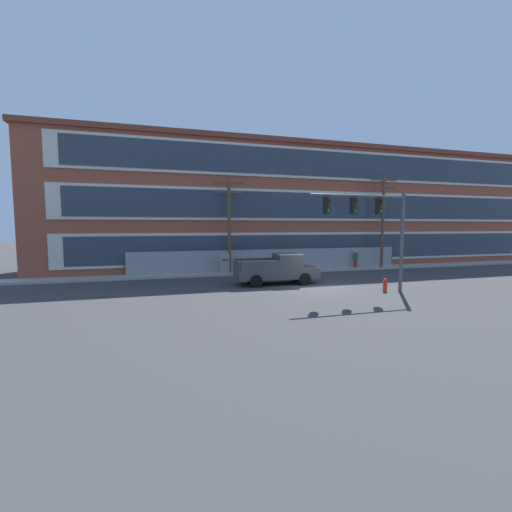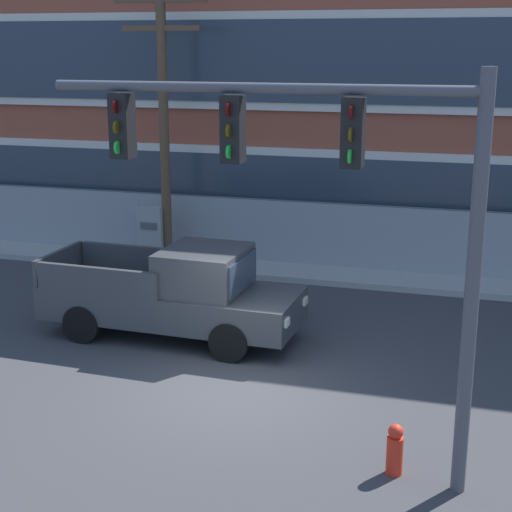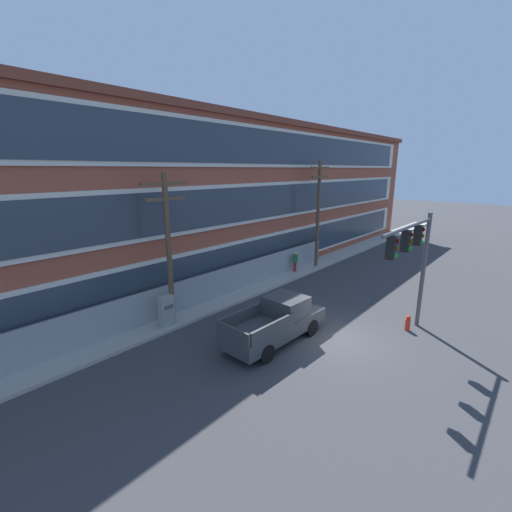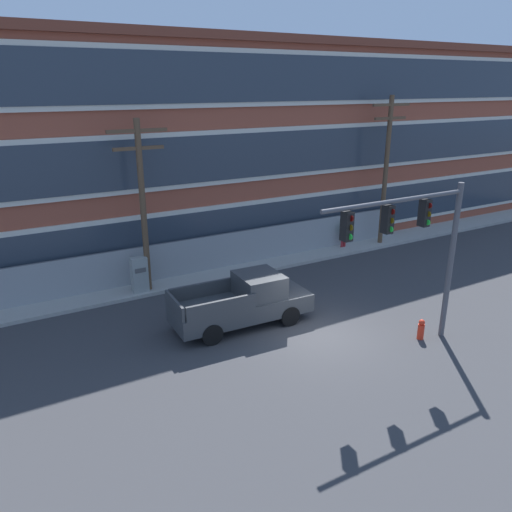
# 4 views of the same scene
# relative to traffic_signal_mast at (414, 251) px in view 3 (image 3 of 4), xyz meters

# --- Properties ---
(ground_plane) EXTENTS (160.00, 160.00, 0.00)m
(ground_plane) POSITION_rel_traffic_signal_mast_xyz_m (-2.04, 2.33, -4.24)
(ground_plane) COLOR #38383A
(sidewalk_building_side) EXTENTS (80.00, 1.91, 0.16)m
(sidewalk_building_side) POSITION_rel_traffic_signal_mast_xyz_m (-2.04, 9.82, -4.16)
(sidewalk_building_side) COLOR #9E9B93
(sidewalk_building_side) RESTS_ON ground
(brick_mill_building) EXTENTS (49.36, 8.90, 11.19)m
(brick_mill_building) POSITION_rel_traffic_signal_mast_xyz_m (3.46, 14.93, 1.37)
(brick_mill_building) COLOR brown
(brick_mill_building) RESTS_ON ground
(chain_link_fence) EXTENTS (23.36, 0.06, 1.92)m
(chain_link_fence) POSITION_rel_traffic_signal_mast_xyz_m (-2.25, 10.27, -3.26)
(chain_link_fence) COLOR gray
(chain_link_fence) RESTS_ON ground
(traffic_signal_mast) EXTENTS (5.96, 0.43, 5.76)m
(traffic_signal_mast) POSITION_rel_traffic_signal_mast_xyz_m (0.00, 0.00, 0.00)
(traffic_signal_mast) COLOR #4C4C51
(traffic_signal_mast) RESTS_ON ground
(pickup_truck_dark_grey) EXTENTS (5.55, 2.20, 1.98)m
(pickup_truck_dark_grey) POSITION_rel_traffic_signal_mast_xyz_m (-4.02, 4.46, -3.30)
(pickup_truck_dark_grey) COLOR #383A3D
(pickup_truck_dark_grey) RESTS_ON ground
(utility_pole_near_corner) EXTENTS (2.51, 0.26, 7.61)m
(utility_pole_near_corner) POSITION_rel_traffic_signal_mast_xyz_m (-6.25, 9.37, 0.02)
(utility_pole_near_corner) COLOR brown
(utility_pole_near_corner) RESTS_ON ground
(utility_pole_midblock) EXTENTS (2.55, 0.26, 8.36)m
(utility_pole_midblock) POSITION_rel_traffic_signal_mast_xyz_m (7.68, 9.45, 0.41)
(utility_pole_midblock) COLOR brown
(utility_pole_midblock) RESTS_ON ground
(electrical_cabinet) EXTENTS (0.70, 0.44, 1.75)m
(electrical_cabinet) POSITION_rel_traffic_signal_mast_xyz_m (-6.66, 9.29, -3.36)
(electrical_cabinet) COLOR #939993
(electrical_cabinet) RESTS_ON ground
(pedestrian_near_cabinet) EXTENTS (0.37, 0.46, 1.69)m
(pedestrian_near_cabinet) POSITION_rel_traffic_signal_mast_xyz_m (5.28, 9.86, -3.26)
(pedestrian_near_cabinet) COLOR maroon
(pedestrian_near_cabinet) RESTS_ON ground
(fire_hydrant) EXTENTS (0.24, 0.24, 0.78)m
(fire_hydrant) POSITION_rel_traffic_signal_mast_xyz_m (1.04, 0.19, -3.86)
(fire_hydrant) COLOR red
(fire_hydrant) RESTS_ON ground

